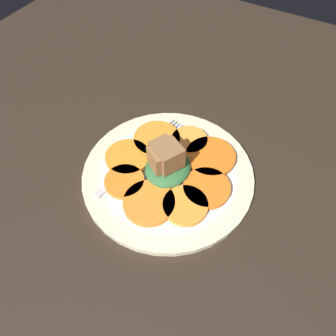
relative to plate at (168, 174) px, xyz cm
name	(u,v)px	position (x,y,z in cm)	size (l,w,h in cm)	color
table_slab	(168,179)	(0.00, 0.00, -1.52)	(120.00, 120.00, 2.00)	black
plate	(168,174)	(0.00, 0.00, 0.00)	(27.11, 27.11, 1.05)	beige
carrot_slice_0	(207,188)	(-0.06, 6.73, 1.03)	(7.22, 7.22, 0.90)	orange
carrot_slice_1	(210,157)	(-5.78, 4.60, 1.03)	(8.13, 8.13, 0.90)	orange
carrot_slice_2	(189,140)	(-7.26, -0.05, 1.03)	(6.08, 6.08, 0.90)	orange
carrot_slice_3	(157,139)	(-4.77, -4.91, 1.03)	(7.88, 7.88, 0.90)	orange
carrot_slice_4	(128,157)	(0.99, -6.96, 1.03)	(7.24, 7.24, 0.90)	orange
carrot_slice_5	(124,181)	(5.21, -4.70, 1.03)	(6.10, 6.10, 0.90)	orange
carrot_slice_6	(149,203)	(6.54, 0.57, 1.03)	(7.66, 7.66, 0.90)	orange
carrot_slice_7	(185,205)	(4.31, 5.38, 1.03)	(6.65, 6.65, 0.90)	orange
center_pile	(166,161)	(0.07, -0.33, 3.12)	(7.73, 6.96, 5.88)	#2D6033
fork	(142,154)	(-0.86, -5.33, 0.78)	(19.61, 4.76, 0.40)	#B2B2B7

